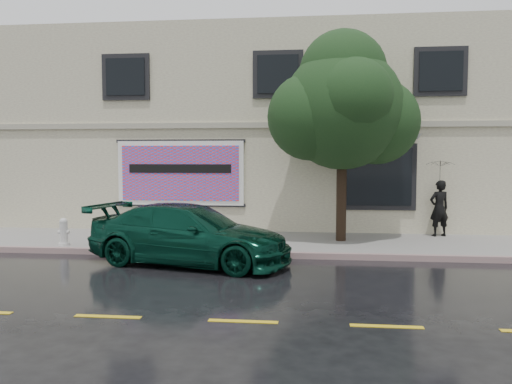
# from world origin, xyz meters

# --- Properties ---
(ground) EXTENTS (90.00, 90.00, 0.00)m
(ground) POSITION_xyz_m (0.00, 0.00, 0.00)
(ground) COLOR black
(ground) RESTS_ON ground
(sidewalk) EXTENTS (20.00, 3.50, 0.15)m
(sidewalk) POSITION_xyz_m (0.00, 3.25, 0.07)
(sidewalk) COLOR gray
(sidewalk) RESTS_ON ground
(curb) EXTENTS (20.00, 0.18, 0.16)m
(curb) POSITION_xyz_m (0.00, 1.50, 0.07)
(curb) COLOR gray
(curb) RESTS_ON ground
(road_marking) EXTENTS (19.00, 0.12, 0.01)m
(road_marking) POSITION_xyz_m (0.00, -3.50, 0.01)
(road_marking) COLOR gold
(road_marking) RESTS_ON ground
(building) EXTENTS (20.00, 8.12, 7.00)m
(building) POSITION_xyz_m (0.00, 9.00, 3.50)
(building) COLOR beige
(building) RESTS_ON ground
(billboard) EXTENTS (4.30, 0.16, 2.20)m
(billboard) POSITION_xyz_m (-3.20, 4.92, 2.05)
(billboard) COLOR white
(billboard) RESTS_ON ground
(car) EXTENTS (5.32, 3.26, 1.44)m
(car) POSITION_xyz_m (-1.84, 0.59, 0.72)
(car) COLOR #083324
(car) RESTS_ON ground
(pedestrian) EXTENTS (0.73, 0.59, 1.72)m
(pedestrian) POSITION_xyz_m (4.98, 4.60, 1.01)
(pedestrian) COLOR black
(pedestrian) RESTS_ON sidewalk
(umbrella) EXTENTS (1.01, 1.01, 0.67)m
(umbrella) POSITION_xyz_m (4.98, 4.60, 2.21)
(umbrella) COLOR black
(umbrella) RESTS_ON pedestrian
(street_tree) EXTENTS (3.45, 3.45, 5.51)m
(street_tree) POSITION_xyz_m (1.94, 3.46, 3.92)
(street_tree) COLOR black
(street_tree) RESTS_ON sidewalk
(fire_hydrant) EXTENTS (0.31, 0.29, 0.76)m
(fire_hydrant) POSITION_xyz_m (-5.68, 1.84, 0.52)
(fire_hydrant) COLOR silver
(fire_hydrant) RESTS_ON sidewalk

